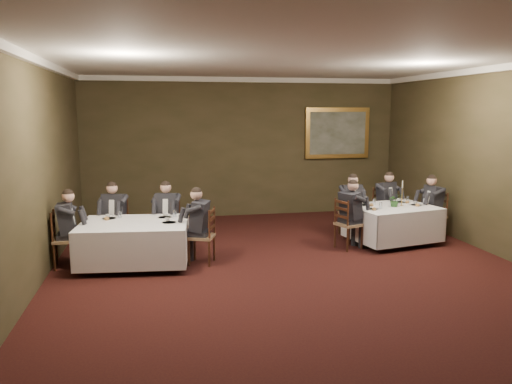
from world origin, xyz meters
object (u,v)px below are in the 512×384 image
object	(u,v)px
diner_main_endleft	(349,223)
centerpiece	(395,200)
diner_sec_backright	(168,224)
chair_main_endleft	(348,234)
chair_main_endright	(433,225)
diner_main_endright	(433,215)
diner_main_backright	(385,209)
chair_sec_backright	(168,235)
diner_main_backleft	(351,213)
table_main	(392,222)
diner_sec_endright	(202,235)
diner_sec_endleft	(66,238)
chair_sec_endleft	(66,251)
chair_main_backleft	(350,223)
candlestick	(402,196)
painting	(337,133)
chair_main_backright	(384,219)
table_second	(135,240)
chair_sec_backleft	(116,236)
diner_sec_backleft	(115,225)
chair_sec_endright	(202,248)

from	to	relation	value
diner_main_endleft	centerpiece	distance (m)	1.12
diner_sec_backright	chair_main_endleft	bearing A→B (deg)	-174.93
chair_main_endright	diner_main_endright	size ratio (longest dim) A/B	0.74
diner_main_backright	chair_sec_backright	xyz separation A→B (m)	(-4.77, -0.50, -0.23)
diner_main_backleft	table_main	bearing A→B (deg)	131.74
diner_main_endright	diner_sec_endright	xyz separation A→B (m)	(-4.96, -0.81, 0.00)
chair_main_endleft	diner_sec_endleft	bearing A→B (deg)	-106.98
table_main	diner_main_backright	size ratio (longest dim) A/B	1.40
centerpiece	chair_sec_endleft	bearing A→B (deg)	-176.95
chair_main_backleft	diner_sec_backright	bearing A→B (deg)	7.94
diner_sec_backright	chair_sec_backright	bearing A→B (deg)	-90.00
chair_sec_endleft	chair_main_endright	bearing A→B (deg)	90.10
diner_sec_endright	diner_main_backright	bearing A→B (deg)	-50.50
chair_main_backleft	table_main	bearing A→B (deg)	131.28
centerpiece	chair_main_backleft	bearing A→B (deg)	128.07
diner_main_backright	chair_sec_backright	size ratio (longest dim) A/B	1.35
diner_main_endleft	candlestick	size ratio (longest dim) A/B	2.55
diner_main_endleft	painting	world-z (taller)	painting
table_main	chair_main_endright	distance (m)	1.07
chair_main_endright	centerpiece	bearing A→B (deg)	97.93
diner_main_backright	chair_sec_backright	world-z (taller)	diner_main_backright
chair_main_backright	diner_main_endleft	size ratio (longest dim) A/B	0.74
diner_main_backleft	diner_main_endleft	bearing A→B (deg)	68.63
diner_sec_endright	centerpiece	world-z (taller)	diner_sec_endright
chair_sec_endleft	centerpiece	size ratio (longest dim) A/B	3.54
candlestick	centerpiece	bearing A→B (deg)	-155.99
diner_sec_endleft	diner_sec_backright	bearing A→B (deg)	109.26
diner_main_backright	table_second	bearing A→B (deg)	-7.34
chair_sec_backleft	diner_sec_endright	xyz separation A→B (m)	(1.55, -1.12, 0.23)
diner_main_backright	chair_sec_endleft	distance (m)	6.66
diner_main_backleft	diner_main_endright	size ratio (longest dim) A/B	1.00
chair_main_endright	diner_sec_backleft	size ratio (longest dim) A/B	0.74
chair_main_endright	chair_sec_endleft	world-z (taller)	same
centerpiece	chair_sec_endright	bearing A→B (deg)	-171.67
table_main	chair_main_backleft	bearing A→B (deg)	128.54
candlestick	diner_main_endright	bearing A→B (deg)	10.14
table_second	painting	xyz separation A→B (m)	(5.09, 3.78, 1.65)
diner_main_backleft	diner_sec_backleft	bearing A→B (deg)	5.55
chair_main_endleft	diner_sec_backleft	size ratio (longest dim) A/B	0.74
chair_main_endright	painting	bearing A→B (deg)	13.50
diner_main_backright	candlestick	xyz separation A→B (m)	(-0.06, -0.86, 0.45)
diner_main_backright	diner_sec_backleft	bearing A→B (deg)	-17.87
diner_main_backright	chair_main_endleft	distance (m)	1.74
chair_main_backleft	candlestick	bearing A→B (deg)	142.15
diner_main_endleft	chair_sec_endleft	bearing A→B (deg)	-106.94
chair_main_endleft	chair_sec_backright	size ratio (longest dim) A/B	1.00
diner_sec_backleft	candlestick	bearing A→B (deg)	-168.88
diner_main_endleft	chair_sec_backright	size ratio (longest dim) A/B	1.35
diner_main_backleft	chair_sec_backleft	distance (m)	4.89
diner_main_backright	chair_sec_endleft	world-z (taller)	diner_main_backright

